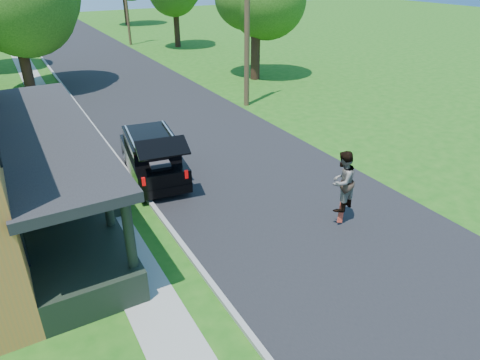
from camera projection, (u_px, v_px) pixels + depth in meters
ground at (351, 254)px, 12.16m from camera, size 140.00×140.00×0.00m
street at (137, 89)px, 27.63m from camera, size 8.00×120.00×0.02m
curb at (72, 98)px, 25.86m from camera, size 0.15×120.00×0.12m
sidewalk at (44, 102)px, 25.18m from camera, size 1.30×120.00×0.03m
black_suv at (153, 156)px, 16.18m from camera, size 2.40×4.94×2.21m
skateboarder at (342, 181)px, 13.00m from camera, size 1.14×1.01×1.96m
skateboard at (341, 211)px, 13.44m from camera, size 0.45×0.26×0.75m
utility_pole_near at (247, 19)px, 22.52m from camera, size 1.79×0.64×9.05m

